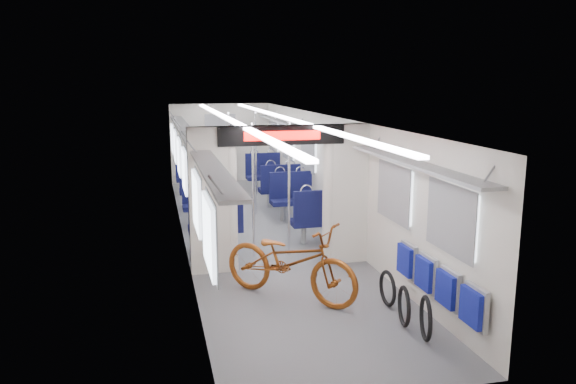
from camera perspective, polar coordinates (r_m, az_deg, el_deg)
The scene contains 14 objects.
carriage at distance 10.55m, azimuth -2.85°, elevation 3.21°, with size 12.00×12.02×2.31m.
bicycle at distance 7.78m, azimuth 0.22°, elevation -7.01°, with size 0.72×2.08×1.09m, color brown.
flip_bench at distance 7.18m, azimuth 14.86°, elevation -8.73°, with size 0.12×2.07×0.47m.
bike_hoop_a at distance 6.89m, azimuth 13.81°, elevation -12.54°, with size 0.54×0.54×0.05m, color black.
bike_hoop_b at distance 7.21m, azimuth 11.70°, elevation -11.48°, with size 0.51×0.51×0.05m, color black.
bike_hoop_c at distance 7.77m, azimuth 10.07°, elevation -9.78°, with size 0.49×0.49×0.05m, color black.
seat_bay_near_left at distance 10.88m, azimuth -7.93°, elevation -1.66°, with size 0.95×2.24×1.15m.
seat_bay_near_right at distance 11.24m, azimuth 1.57°, elevation -1.13°, with size 0.94×2.23×1.15m.
seat_bay_far_left at distance 14.24m, azimuth -9.33°, elevation 1.32°, with size 0.91×2.09×1.10m.
seat_bay_far_right at distance 14.24m, azimuth -1.73°, elevation 1.56°, with size 0.95×2.26×1.16m.
stanchion_near_left at distance 9.47m, azimuth -3.55°, elevation 0.09°, with size 0.04×0.04×2.30m, color silver.
stanchion_near_right at distance 9.56m, azimuth 0.10°, elevation 0.22°, with size 0.04×0.04×2.30m, color silver.
stanchion_far_left at distance 12.38m, azimuth -5.94°, elevation 2.74°, with size 0.04×0.04×2.30m, color silver.
stanchion_far_right at distance 12.52m, azimuth -3.29°, elevation 2.88°, with size 0.04×0.04×2.30m, color silver.
Camera 1 is at (-1.95, -10.53, 3.01)m, focal length 35.00 mm.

